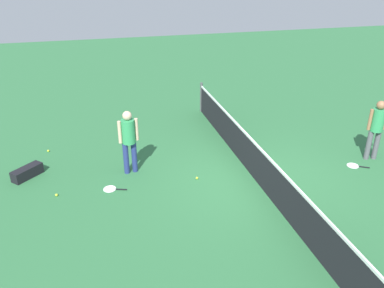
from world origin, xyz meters
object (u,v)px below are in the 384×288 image
Objects in this scene: equipment_bag at (28,172)px; tennis_racket_far_player at (354,166)px; tennis_racket_near_player at (111,189)px; tennis_ball_near_player at (56,195)px; player_near_side at (129,137)px; player_far_side at (377,125)px; tennis_ball_by_net at (197,178)px; tennis_ball_midcourt at (48,151)px.

tennis_racket_far_player is at bearing 79.04° from equipment_bag.
tennis_ball_near_player reaches higher than tennis_racket_near_player.
player_near_side is 2.80× the size of tennis_racket_near_player.
player_far_side is 25.76× the size of tennis_ball_by_net.
tennis_ball_midcourt is (-2.57, -3.76, 0.00)m from tennis_ball_by_net.
tennis_ball_midcourt is (-2.70, -8.73, -0.98)m from player_far_side.
tennis_racket_far_player is 7.71m from tennis_ball_near_player.
tennis_ball_midcourt is at bearing -124.40° from tennis_ball_by_net.
player_far_side is 25.76× the size of tennis_ball_midcourt.
player_near_side is 6.61m from player_far_side.
equipment_bag is at bearing -120.34° from tennis_racket_near_player.
tennis_ball_by_net is (-0.41, -4.28, 0.02)m from tennis_racket_far_player.
tennis_ball_midcourt is at bearing -107.18° from player_far_side.
player_near_side is 1.37m from tennis_racket_near_player.
player_near_side reaches higher than tennis_ball_by_net.
tennis_racket_far_player is at bearing -68.02° from player_far_side.
tennis_ball_midcourt is at bearing -147.48° from tennis_racket_near_player.
tennis_racket_far_player is (1.21, 5.85, -1.00)m from player_near_side.
tennis_racket_near_player is 2.31m from equipment_bag.
tennis_ball_near_player is (-0.03, -1.26, 0.02)m from tennis_racket_near_player.
player_near_side is at bearing 80.68° from equipment_bag.
player_far_side reaches higher than tennis_racket_near_player.
tennis_ball_near_player and tennis_ball_midcourt have the same top height.
player_far_side is 2.90× the size of tennis_racket_far_player.
player_near_side is at bearing -101.68° from tennis_racket_far_player.
tennis_racket_far_player is 8.58m from equipment_bag.
tennis_ball_midcourt is at bearing -172.18° from tennis_ball_near_player.
tennis_ball_midcourt is at bearing 164.20° from equipment_bag.
player_near_side is 25.76× the size of tennis_ball_near_player.
equipment_bag is (1.35, -0.38, 0.11)m from tennis_ball_midcourt.
player_near_side reaches higher than tennis_ball_near_player.
tennis_racket_far_player is at bearing 78.32° from player_near_side.
tennis_ball_midcourt is 1.41m from equipment_bag.
tennis_ball_by_net is 1.00× the size of tennis_ball_midcourt.
tennis_ball_by_net is 0.09× the size of equipment_bag.
tennis_racket_near_player is at bearing 88.83° from tennis_ball_near_player.
equipment_bag is at bearing -15.80° from tennis_ball_midcourt.
tennis_ball_by_net is 4.55m from tennis_ball_midcourt.
tennis_ball_near_player is at bearing -91.17° from tennis_racket_near_player.
tennis_racket_far_player is at bearing 84.51° from tennis_ball_by_net.
equipment_bag is (-1.22, -4.14, 0.11)m from tennis_ball_by_net.
tennis_ball_near_player reaches higher than tennis_racket_far_player.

